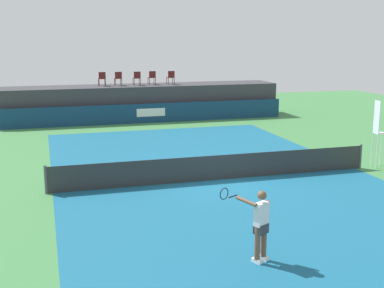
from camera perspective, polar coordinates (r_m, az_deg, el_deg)
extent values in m
plane|color=#3D7A42|center=(22.06, 0.26, -1.96)|extent=(48.00, 48.00, 0.00)
cube|color=#16597A|center=(19.30, 2.80, -4.01)|extent=(12.00, 22.00, 0.00)
cube|color=navy|center=(31.97, -5.11, 3.44)|extent=(18.00, 0.20, 1.20)
cube|color=white|center=(31.90, -4.61, 3.54)|extent=(1.80, 0.02, 0.50)
cube|color=#38383D|center=(33.65, -5.72, 4.72)|extent=(18.00, 2.80, 2.20)
cylinder|color=#561919|center=(33.57, -9.73, 6.85)|extent=(0.04, 0.04, 0.44)
cylinder|color=#561919|center=(33.52, -10.42, 6.82)|extent=(0.04, 0.04, 0.44)
cylinder|color=#561919|center=(33.17, -9.64, 6.80)|extent=(0.04, 0.04, 0.44)
cylinder|color=#561919|center=(33.12, -10.34, 6.76)|extent=(0.04, 0.04, 0.44)
cube|color=#561919|center=(33.32, -10.05, 7.21)|extent=(0.44, 0.44, 0.03)
cube|color=#561919|center=(33.10, -10.02, 7.57)|extent=(0.44, 0.03, 0.42)
cylinder|color=#561919|center=(33.61, -7.98, 6.91)|extent=(0.04, 0.04, 0.44)
cylinder|color=#561919|center=(33.54, -8.67, 6.88)|extent=(0.04, 0.04, 0.44)
cylinder|color=#561919|center=(33.21, -7.86, 6.86)|extent=(0.04, 0.04, 0.44)
cylinder|color=#561919|center=(33.14, -8.55, 6.83)|extent=(0.04, 0.04, 0.44)
cube|color=#561919|center=(33.36, -8.28, 7.27)|extent=(0.45, 0.45, 0.03)
cube|color=#561919|center=(33.13, -8.23, 7.63)|extent=(0.44, 0.04, 0.42)
cylinder|color=#561919|center=(33.69, -5.93, 6.98)|extent=(0.04, 0.04, 0.44)
cylinder|color=#561919|center=(33.61, -6.61, 6.95)|extent=(0.04, 0.04, 0.44)
cylinder|color=#561919|center=(33.29, -5.79, 6.92)|extent=(0.04, 0.04, 0.44)
cylinder|color=#561919|center=(33.21, -6.47, 6.89)|extent=(0.04, 0.04, 0.44)
cube|color=#561919|center=(33.43, -6.21, 7.34)|extent=(0.45, 0.45, 0.03)
cube|color=#561919|center=(33.21, -6.15, 7.70)|extent=(0.44, 0.04, 0.42)
cylinder|color=#561919|center=(34.04, -4.28, 7.06)|extent=(0.04, 0.04, 0.44)
cylinder|color=#561919|center=(33.94, -4.94, 7.03)|extent=(0.04, 0.04, 0.44)
cylinder|color=#561919|center=(33.65, -4.10, 7.00)|extent=(0.04, 0.04, 0.44)
cylinder|color=#561919|center=(33.55, -4.78, 6.98)|extent=(0.04, 0.04, 0.44)
cube|color=#561919|center=(33.77, -4.53, 7.42)|extent=(0.46, 0.46, 0.03)
cube|color=#561919|center=(33.55, -4.45, 7.77)|extent=(0.44, 0.04, 0.42)
cylinder|color=#561919|center=(34.12, -2.19, 7.09)|extent=(0.04, 0.04, 0.44)
cylinder|color=#561919|center=(34.01, -2.85, 7.07)|extent=(0.04, 0.04, 0.44)
cylinder|color=#561919|center=(33.73, -1.99, 7.04)|extent=(0.04, 0.04, 0.44)
cylinder|color=#561919|center=(33.62, -2.66, 7.02)|extent=(0.04, 0.04, 0.44)
cube|color=#561919|center=(33.85, -2.43, 7.45)|extent=(0.46, 0.46, 0.03)
cube|color=#561919|center=(33.63, -2.33, 7.81)|extent=(0.44, 0.05, 0.42)
cylinder|color=white|center=(22.67, 20.37, -0.53)|extent=(0.04, 0.04, 1.40)
cylinder|color=white|center=(22.13, 19.99, -0.79)|extent=(0.04, 0.04, 1.40)
cylinder|color=white|center=(22.47, 19.48, -0.57)|extent=(0.04, 0.04, 1.40)
cube|color=white|center=(22.26, 20.31, 1.14)|extent=(0.49, 0.49, 0.03)
cube|color=white|center=(22.05, 19.97, 2.86)|extent=(0.07, 0.44, 1.33)
cube|color=#2D2D2D|center=(19.18, 2.82, -2.66)|extent=(12.40, 0.02, 0.95)
cylinder|color=#4C4C51|center=(18.17, -16.04, -3.86)|extent=(0.10, 0.10, 1.00)
cylinder|color=#4C4C51|center=(21.94, 18.31, -1.32)|extent=(0.10, 0.10, 1.00)
cube|color=white|center=(12.76, 7.96, -12.50)|extent=(0.23, 0.29, 0.10)
cylinder|color=brown|center=(12.58, 8.02, -10.59)|extent=(0.14, 0.14, 0.82)
cube|color=white|center=(12.59, 7.27, -12.83)|extent=(0.23, 0.29, 0.10)
cylinder|color=brown|center=(12.40, 7.33, -10.90)|extent=(0.14, 0.14, 0.82)
cube|color=#333338|center=(12.37, 7.72, -9.33)|extent=(0.40, 0.35, 0.24)
cube|color=silver|center=(12.24, 7.77, -7.76)|extent=(0.41, 0.34, 0.56)
sphere|color=brown|center=(12.10, 7.83, -5.71)|extent=(0.22, 0.22, 0.22)
cylinder|color=brown|center=(12.43, 8.46, -7.58)|extent=(0.09, 0.09, 0.60)
cylinder|color=brown|center=(12.13, 6.09, -6.39)|extent=(0.36, 0.58, 0.14)
cylinder|color=black|center=(12.38, 4.60, -5.85)|extent=(0.28, 0.17, 0.03)
torus|color=black|center=(12.56, 3.61, -5.57)|extent=(0.28, 0.16, 0.30)
sphere|color=#D8EA33|center=(21.44, -7.09, -2.37)|extent=(0.07, 0.07, 0.07)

